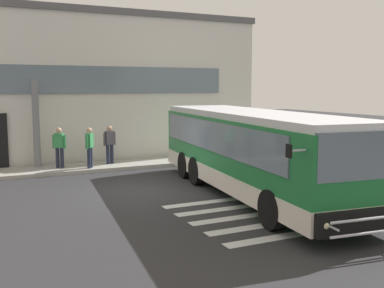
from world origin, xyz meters
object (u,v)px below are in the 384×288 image
Objects in this scene: passenger_near_column at (59,146)px; passenger_at_curb_edge at (110,143)px; entry_support_column at (36,124)px; passenger_by_doorway at (90,146)px; bus_main_foreground at (253,154)px.

passenger_near_column is 2.14m from passenger_at_curb_edge.
passenger_near_column is at bearing -177.66° from passenger_at_curb_edge.
entry_support_column is 2.17× the size of passenger_by_doorway.
entry_support_column is 3.12m from passenger_at_curb_edge.
entry_support_column is at bearing 148.61° from passenger_by_doorway.
passenger_by_doorway is at bearing -147.79° from passenger_at_curb_edge.
entry_support_column is 0.33× the size of bus_main_foreground.
passenger_at_curb_edge is at bearing 32.21° from passenger_by_doorway.
bus_main_foreground is 6.68× the size of passenger_at_curb_edge.
passenger_by_doorway is (-3.77, 6.41, -0.25)m from bus_main_foreground.
passenger_by_doorway is at bearing -31.39° from entry_support_column.
passenger_by_doorway is (1.12, -0.55, 0.00)m from passenger_near_column.
passenger_at_curb_edge is at bearing 111.33° from bus_main_foreground.
entry_support_column is 2.17× the size of passenger_near_column.
entry_support_column is 1.35m from passenger_near_column.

